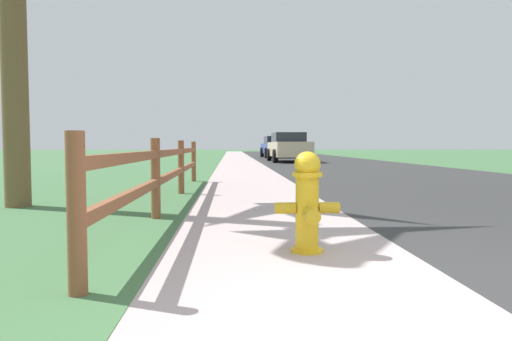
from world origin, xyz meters
name	(u,v)px	position (x,y,z in m)	size (l,w,h in m)	color
ground_plane	(255,160)	(0.00, 25.00, 0.00)	(120.00, 120.00, 0.00)	#416C40
road_asphalt	(308,159)	(3.50, 27.00, 0.00)	(7.00, 66.00, 0.01)	#303030
curb_concrete	(206,159)	(-3.00, 27.00, 0.00)	(6.00, 66.00, 0.01)	#B4A09E
grass_verge	(183,159)	(-4.50, 27.00, 0.01)	(5.00, 66.00, 0.00)	#416C40
fire_hydrant	(307,201)	(-0.83, 1.51, 0.42)	(0.53, 0.43, 0.82)	yellow
rail_fence	(171,166)	(-2.33, 4.68, 0.56)	(0.11, 8.42, 0.96)	brown
parked_suv_beige	(289,147)	(1.58, 21.70, 0.77)	(2.04, 4.87, 1.52)	#C6B793
parked_car_blue	(278,147)	(1.83, 29.73, 0.76)	(2.27, 4.61, 1.49)	navy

